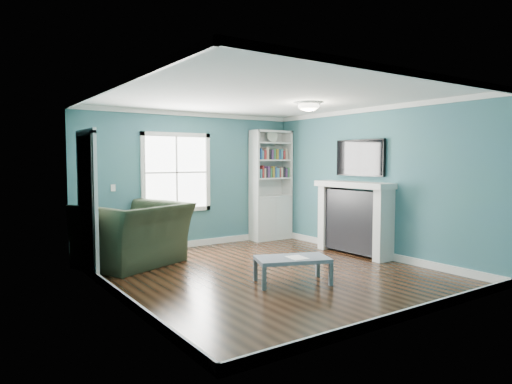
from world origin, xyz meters
TOP-DOWN VIEW (x-y plane):
  - floor at (0.00, 0.00)m, footprint 5.00×5.00m
  - room_walls at (0.00, 0.00)m, footprint 5.00×5.00m
  - trim at (0.00, 0.00)m, footprint 4.50×5.00m
  - window at (-0.30, 2.49)m, footprint 1.40×0.06m
  - bookshelf at (1.77, 2.30)m, footprint 0.90×0.35m
  - fireplace at (2.08, 0.20)m, footprint 0.44×1.58m
  - tv at (2.20, 0.20)m, footprint 0.06×1.10m
  - door at (-2.22, 1.40)m, footprint 0.12×0.98m
  - ceiling_fixture at (0.90, 0.10)m, footprint 0.38×0.38m
  - light_switch at (-1.50, 2.48)m, footprint 0.08×0.01m
  - recliner at (-1.45, 1.60)m, footprint 1.80×1.52m
  - coffee_table at (-0.04, -0.67)m, footprint 1.11×0.85m
  - paper_sheet at (-0.00, -0.73)m, footprint 0.26×0.32m

SIDE VIEW (x-z plane):
  - floor at x=0.00m, z-range 0.00..0.00m
  - coffee_table at x=-0.04m, z-range 0.13..0.49m
  - paper_sheet at x=0.00m, z-range 0.36..0.36m
  - fireplace at x=2.08m, z-range -0.01..1.29m
  - recliner at x=-1.45m, z-range 0.00..1.34m
  - bookshelf at x=1.77m, z-range -0.23..2.08m
  - door at x=-2.22m, z-range -0.01..2.16m
  - light_switch at x=-1.50m, z-range 1.14..1.26m
  - trim at x=0.00m, z-range -0.06..2.54m
  - window at x=-0.30m, z-range 0.70..2.20m
  - room_walls at x=0.00m, z-range -0.92..4.08m
  - tv at x=2.20m, z-range 1.40..2.05m
  - ceiling_fixture at x=0.90m, z-range 2.47..2.63m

